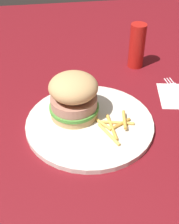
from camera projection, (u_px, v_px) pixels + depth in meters
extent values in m
plane|color=maroon|center=(90.00, 125.00, 0.69)|extent=(1.60, 1.60, 0.00)
cylinder|color=silver|center=(90.00, 125.00, 0.68)|extent=(0.28, 0.28, 0.01)
cylinder|color=tan|center=(74.00, 111.00, 0.70)|extent=(0.11, 0.11, 0.02)
cylinder|color=#4C9338|center=(74.00, 107.00, 0.69)|extent=(0.11, 0.11, 0.01)
cylinder|color=tan|center=(74.00, 101.00, 0.68)|extent=(0.10, 0.10, 0.02)
ellipsoid|color=tan|center=(73.00, 87.00, 0.66)|extent=(0.11, 0.11, 0.05)
cylinder|color=#E5B251|center=(102.00, 123.00, 0.67)|extent=(0.05, 0.04, 0.01)
cylinder|color=#E5B251|center=(109.00, 134.00, 0.65)|extent=(0.07, 0.04, 0.01)
cylinder|color=gold|center=(121.00, 124.00, 0.67)|extent=(0.03, 0.05, 0.01)
cylinder|color=gold|center=(112.00, 127.00, 0.66)|extent=(0.08, 0.01, 0.01)
cylinder|color=gold|center=(124.00, 120.00, 0.67)|extent=(0.06, 0.02, 0.01)
cylinder|color=#E5B251|center=(118.00, 123.00, 0.67)|extent=(0.02, 0.07, 0.01)
cube|color=silver|center=(174.00, 86.00, 0.81)|extent=(0.04, 0.03, 0.00)
cylinder|color=silver|center=(172.00, 80.00, 0.83)|extent=(0.03, 0.01, 0.00)
cylinder|color=silver|center=(169.00, 80.00, 0.83)|extent=(0.03, 0.01, 0.00)
cylinder|color=silver|center=(166.00, 80.00, 0.83)|extent=(0.03, 0.01, 0.00)
cylinder|color=#B21914|center=(137.00, 46.00, 0.86)|extent=(0.04, 0.04, 0.13)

